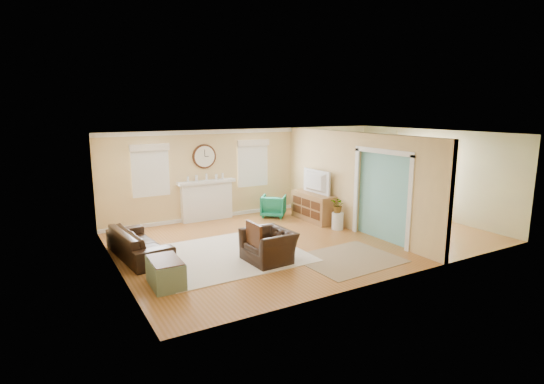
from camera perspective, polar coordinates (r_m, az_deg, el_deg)
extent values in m
plane|color=#945721|center=(10.77, 4.52, -6.13)|extent=(9.00, 9.00, 0.00)
cube|color=tan|center=(13.00, -2.88, 2.77)|extent=(9.00, 0.02, 2.60)
cube|color=tan|center=(8.22, 16.55, -2.64)|extent=(9.00, 0.02, 2.60)
cube|color=tan|center=(8.78, -20.41, -2.02)|extent=(0.02, 6.00, 2.60)
cube|color=tan|center=(13.50, 20.60, 2.37)|extent=(0.02, 6.00, 2.60)
cube|color=white|center=(10.30, 4.74, 7.81)|extent=(9.00, 6.00, 0.02)
cube|color=tan|center=(12.44, 6.68, 2.32)|extent=(0.12, 3.20, 2.60)
cube|color=tan|center=(9.64, 20.58, -0.89)|extent=(0.12, 1.00, 2.60)
cube|color=tan|center=(10.43, 15.06, 6.41)|extent=(0.12, 1.80, 0.40)
cube|color=white|center=(11.20, 11.23, 0.17)|extent=(0.04, 0.12, 2.20)
cube|color=white|center=(9.95, 18.04, -1.55)|extent=(0.04, 0.12, 2.20)
cube|color=white|center=(10.40, 14.73, 5.31)|extent=(0.04, 1.92, 0.12)
cube|color=#75C7CB|center=(11.41, 11.14, 1.39)|extent=(0.02, 6.00, 2.60)
cube|color=white|center=(12.43, -8.76, -1.26)|extent=(1.50, 0.24, 1.10)
cube|color=white|center=(12.29, -8.79, 1.36)|extent=(1.70, 0.30, 0.08)
cube|color=black|center=(12.53, -8.92, -1.39)|extent=(0.85, 0.02, 0.75)
cube|color=gold|center=(12.45, -8.73, -1.85)|extent=(0.85, 0.02, 0.62)
cylinder|color=#4F2914|center=(12.30, -9.09, 4.75)|extent=(0.70, 0.06, 0.70)
cylinder|color=silver|center=(12.27, -9.03, 4.73)|extent=(0.60, 0.01, 0.60)
cube|color=black|center=(12.26, -9.04, 5.19)|extent=(0.02, 0.01, 0.20)
cube|color=black|center=(12.29, -8.76, 4.75)|extent=(0.12, 0.01, 0.02)
cube|color=white|center=(11.89, -16.06, 2.78)|extent=(0.90, 0.03, 1.30)
cube|color=white|center=(11.86, -16.03, 2.76)|extent=(1.00, 0.04, 1.40)
cube|color=#EFE0C9|center=(11.75, -16.14, 5.77)|extent=(1.05, 0.10, 0.18)
cube|color=white|center=(12.97, -2.65, 3.87)|extent=(0.90, 0.03, 1.30)
cube|color=white|center=(12.95, -2.59, 3.85)|extent=(1.00, 0.04, 1.40)
cube|color=#EFE0C9|center=(12.85, -2.53, 6.62)|extent=(1.05, 0.10, 0.18)
cube|color=white|center=(13.50, 20.46, 1.53)|extent=(0.03, 1.60, 2.10)
cube|color=white|center=(13.48, 20.38, 1.52)|extent=(0.03, 1.70, 2.20)
cylinder|color=gold|center=(12.26, 16.45, 7.23)|extent=(0.02, 0.02, 0.30)
sphere|color=white|center=(12.28, 16.38, 6.07)|extent=(0.30, 0.30, 0.30)
cube|color=#EFE0C9|center=(9.56, -6.10, -8.37)|extent=(3.26, 2.83, 0.02)
cube|color=#937856|center=(9.40, 10.23, -8.86)|extent=(2.14, 1.79, 0.01)
cube|color=slate|center=(12.69, 14.72, -3.77)|extent=(2.32, 2.90, 0.01)
imported|color=black|center=(9.76, -17.47, -6.55)|extent=(1.05, 2.21, 0.62)
imported|color=black|center=(9.05, -0.46, -7.26)|extent=(0.96, 1.08, 0.67)
imported|color=#0D6D49|center=(12.74, 0.20, -1.87)|extent=(0.98, 0.98, 0.64)
cube|color=gray|center=(8.12, -14.11, -10.51)|extent=(0.56, 0.89, 0.49)
cube|color=#4F2914|center=(8.03, -14.20, -8.82)|extent=(0.53, 0.85, 0.02)
cube|color=olive|center=(12.32, 5.58, -2.00)|extent=(0.52, 1.55, 0.80)
cube|color=#4F2914|center=(11.77, 5.86, -1.88)|extent=(0.01, 0.41, 0.22)
cube|color=#4F2914|center=(11.84, 5.83, -3.15)|extent=(0.01, 0.41, 0.22)
cube|color=#4F2914|center=(12.14, 4.58, -1.46)|extent=(0.01, 0.41, 0.22)
cube|color=#4F2914|center=(12.20, 4.56, -2.69)|extent=(0.01, 0.41, 0.22)
cube|color=#4F2914|center=(12.52, 3.38, -1.05)|extent=(0.01, 0.41, 0.22)
cube|color=#4F2914|center=(12.58, 3.37, -2.26)|extent=(0.01, 0.41, 0.22)
imported|color=black|center=(12.16, 5.57, 1.37)|extent=(0.19, 1.18, 0.68)
cylinder|color=white|center=(11.54, 8.81, -3.87)|extent=(0.31, 0.31, 0.46)
imported|color=#337F33|center=(11.43, 8.88, -1.73)|extent=(0.37, 0.41, 0.43)
imported|color=#4F2914|center=(12.62, 14.79, -2.43)|extent=(1.17, 1.87, 0.62)
cube|color=slate|center=(13.41, 11.66, -0.85)|extent=(0.48, 0.48, 0.05)
cube|color=slate|center=(13.36, 11.70, 0.21)|extent=(0.43, 0.10, 0.51)
cylinder|color=black|center=(13.70, 11.55, -1.64)|extent=(0.03, 0.03, 0.43)
cylinder|color=black|center=(13.49, 12.65, -1.89)|extent=(0.03, 0.03, 0.43)
cylinder|color=black|center=(13.45, 10.58, -1.84)|extent=(0.03, 0.03, 0.43)
cylinder|color=black|center=(13.23, 11.69, -2.10)|extent=(0.03, 0.03, 0.43)
cube|color=slate|center=(11.87, 18.72, -3.02)|extent=(0.46, 0.46, 0.05)
cube|color=slate|center=(11.82, 18.79, -1.95)|extent=(0.38, 0.14, 0.45)
cylinder|color=black|center=(11.72, 18.46, -4.28)|extent=(0.03, 0.03, 0.38)
cylinder|color=black|center=(11.96, 17.63, -3.92)|extent=(0.03, 0.03, 0.38)
cylinder|color=black|center=(11.89, 19.69, -4.14)|extent=(0.03, 0.03, 0.38)
cylinder|color=black|center=(12.13, 18.85, -3.79)|extent=(0.03, 0.03, 0.38)
cube|color=white|center=(12.17, 13.01, -2.21)|extent=(0.46, 0.46, 0.05)
cube|color=white|center=(12.12, 13.06, -1.09)|extent=(0.10, 0.41, 0.49)
cylinder|color=black|center=(12.27, 11.88, -3.19)|extent=(0.03, 0.03, 0.41)
cylinder|color=black|center=(12.45, 13.14, -3.03)|extent=(0.03, 0.03, 0.41)
cylinder|color=black|center=(12.00, 12.78, -3.54)|extent=(0.03, 0.03, 0.41)
cylinder|color=black|center=(12.20, 14.05, -3.37)|extent=(0.03, 0.03, 0.41)
cube|color=slate|center=(13.00, 16.59, -1.59)|extent=(0.46, 0.46, 0.05)
cube|color=slate|center=(12.95, 16.65, -0.55)|extent=(0.11, 0.40, 0.48)
cylinder|color=black|center=(13.10, 17.52, -2.58)|extent=(0.03, 0.03, 0.40)
cylinder|color=black|center=(12.83, 16.72, -2.81)|extent=(0.03, 0.03, 0.40)
cylinder|color=black|center=(13.27, 16.35, -2.34)|extent=(0.03, 0.03, 0.40)
cylinder|color=black|center=(13.01, 15.53, -2.56)|extent=(0.03, 0.03, 0.40)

